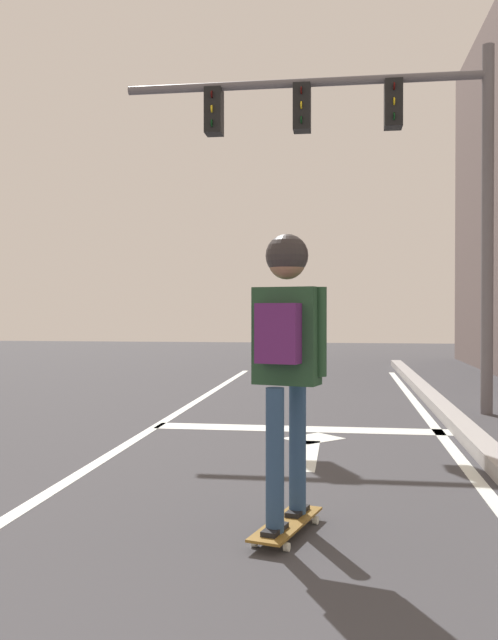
# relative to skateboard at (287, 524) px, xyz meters

# --- Properties ---
(lane_line_center) EXTENTS (0.12, 20.00, 0.01)m
(lane_line_center) POSITION_rel_skateboard_xyz_m (-1.87, 1.30, -0.06)
(lane_line_center) COLOR silver
(lane_line_center) RESTS_ON ground
(lane_line_curbside) EXTENTS (0.12, 20.00, 0.01)m
(lane_line_curbside) POSITION_rel_skateboard_xyz_m (1.43, 1.30, -0.06)
(lane_line_curbside) COLOR silver
(lane_line_curbside) RESTS_ON ground
(stop_bar) EXTENTS (3.46, 0.40, 0.01)m
(stop_bar) POSITION_rel_skateboard_xyz_m (-0.15, 3.76, -0.06)
(stop_bar) COLOR silver
(stop_bar) RESTS_ON ground
(lane_arrow_stem) EXTENTS (0.16, 1.40, 0.01)m
(lane_arrow_stem) POSITION_rel_skateboard_xyz_m (0.03, 2.34, -0.06)
(lane_arrow_stem) COLOR silver
(lane_arrow_stem) RESTS_ON ground
(lane_arrow_head) EXTENTS (0.71, 0.71, 0.01)m
(lane_arrow_head) POSITION_rel_skateboard_xyz_m (0.03, 3.19, -0.06)
(lane_arrow_head) COLOR silver
(lane_arrow_head) RESTS_ON ground
(skateboard) EXTENTS (0.42, 0.82, 0.08)m
(skateboard) POSITION_rel_skateboard_xyz_m (0.00, 0.00, 0.00)
(skateboard) COLOR brown
(skateboard) RESTS_ON ground
(skater) EXTENTS (0.47, 0.64, 1.78)m
(skater) POSITION_rel_skateboard_xyz_m (-0.00, -0.01, 1.16)
(skater) COLOR navy
(skater) RESTS_ON skateboard
(traffic_signal_mast) EXTENTS (5.05, 0.34, 4.94)m
(traffic_signal_mast) POSITION_rel_skateboard_xyz_m (0.73, 5.26, 3.54)
(traffic_signal_mast) COLOR #635E62
(traffic_signal_mast) RESTS_ON ground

